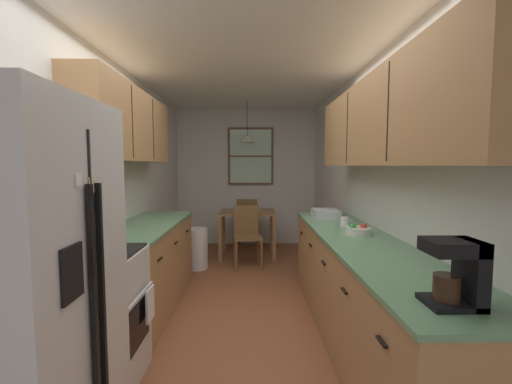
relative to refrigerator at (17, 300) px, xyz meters
The scene contains 25 objects.
ground_plane 2.60m from the refrigerator, 66.91° to the left, with size 12.00×12.00×0.00m, color brown.
wall_left 2.31m from the refrigerator, 99.94° to the left, with size 0.10×9.00×2.55m, color silver.
wall_right 3.24m from the refrigerator, 44.21° to the left, with size 0.10×9.00×2.55m, color silver.
wall_back 5.00m from the refrigerator, 78.94° to the left, with size 4.40×0.10×2.55m, color silver.
ceiling_slab 2.97m from the refrigerator, 66.91° to the left, with size 4.40×9.00×0.08m, color white.
refrigerator is the anchor object (origin of this frame).
stove_range 0.85m from the refrigerator, 92.97° to the left, with size 0.66×0.61×1.10m.
microwave_over_range 1.07m from the refrigerator, 101.74° to the left, with size 0.39×0.58×0.31m.
counter_left 2.01m from the refrigerator, 91.27° to the left, with size 0.64×1.85×0.90m.
upper_cabinets_left 2.16m from the refrigerator, 95.50° to the left, with size 0.33×1.93×0.70m.
counter_right 2.35m from the refrigerator, 31.89° to the left, with size 0.64×3.10×0.90m.
upper_cabinets_right 2.58m from the refrigerator, 29.11° to the left, with size 0.33×2.78×0.69m.
dining_table 4.11m from the refrigerator, 76.12° to the left, with size 0.90×0.70×0.75m.
dining_chair_near 3.58m from the refrigerator, 73.94° to the left, with size 0.44×0.44×0.90m.
dining_chair_far 4.66m from the refrigerator, 77.83° to the left, with size 0.43×0.43×0.90m.
pendant_light 4.23m from the refrigerator, 76.12° to the left, with size 0.25×0.25×0.68m.
back_window 4.99m from the refrigerator, 77.86° to the left, with size 0.85×0.05×1.07m.
trash_bin 3.37m from the refrigerator, 85.56° to the left, with size 0.31×0.31×0.59m, color white.
storage_canister 1.21m from the refrigerator, 92.06° to the left, with size 0.13×0.13×0.21m.
dish_towel 1.02m from the refrigerator, 70.21° to the left, with size 0.02×0.16×0.24m, color white.
coffee_maker 1.94m from the refrigerator, ahead, with size 0.22×0.18×0.29m.
mug_by_coffeemaker 2.67m from the refrigerator, 42.08° to the left, with size 0.12×0.08×0.09m.
fruit_bowl 2.43m from the refrigerator, 35.05° to the left, with size 0.22×0.22×0.09m.
dish_rack 2.97m from the refrigerator, 50.32° to the left, with size 0.28×0.34×0.10m, color silver.
table_serving_bowl 4.16m from the refrigerator, 76.71° to the left, with size 0.18×0.18×0.06m, color #E0D14C.
Camera 1 is at (0.10, -2.70, 1.50)m, focal length 23.33 mm.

